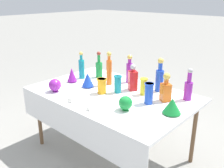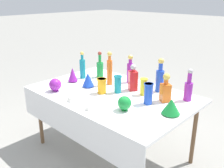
% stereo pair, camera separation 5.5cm
% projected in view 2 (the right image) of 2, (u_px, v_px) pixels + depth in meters
% --- Properties ---
extents(ground_plane, '(40.00, 40.00, 0.00)m').
position_uv_depth(ground_plane, '(112.00, 152.00, 2.96)').
color(ground_plane, gray).
extents(display_table, '(1.74, 1.13, 0.76)m').
position_uv_depth(display_table, '(110.00, 98.00, 2.70)').
color(display_table, white).
rests_on(display_table, ground).
extents(tall_bottle_0, '(0.08, 0.08, 0.33)m').
position_uv_depth(tall_bottle_0, '(188.00, 88.00, 2.47)').
color(tall_bottle_0, purple).
rests_on(tall_bottle_0, display_table).
extents(tall_bottle_1, '(0.08, 0.08, 0.33)m').
position_uv_depth(tall_bottle_1, '(100.00, 68.00, 3.17)').
color(tall_bottle_1, '#198C38').
rests_on(tall_bottle_1, display_table).
extents(tall_bottle_2, '(0.06, 0.06, 0.39)m').
position_uv_depth(tall_bottle_2, '(110.00, 70.00, 2.89)').
color(tall_bottle_2, orange).
rests_on(tall_bottle_2, display_table).
extents(tall_bottle_3, '(0.09, 0.09, 0.37)m').
position_uv_depth(tall_bottle_3, '(160.00, 78.00, 2.69)').
color(tall_bottle_3, blue).
rests_on(tall_bottle_3, display_table).
extents(tall_bottle_4, '(0.07, 0.07, 0.34)m').
position_uv_depth(tall_bottle_4, '(83.00, 67.00, 3.13)').
color(tall_bottle_4, teal).
rests_on(tall_bottle_4, display_table).
extents(tall_bottle_5, '(0.08, 0.08, 0.34)m').
position_uv_depth(tall_bottle_5, '(130.00, 70.00, 2.98)').
color(tall_bottle_5, purple).
rests_on(tall_bottle_5, display_table).
extents(square_decanter_0, '(0.12, 0.12, 0.30)m').
position_uv_depth(square_decanter_0, '(133.00, 79.00, 2.74)').
color(square_decanter_0, red).
rests_on(square_decanter_0, display_table).
extents(square_decanter_1, '(0.12, 0.12, 0.29)m').
position_uv_depth(square_decanter_1, '(166.00, 89.00, 2.45)').
color(square_decanter_1, orange).
rests_on(square_decanter_1, display_table).
extents(slender_vase_0, '(0.08, 0.08, 0.18)m').
position_uv_depth(slender_vase_0, '(144.00, 86.00, 2.62)').
color(slender_vase_0, yellow).
rests_on(slender_vase_0, display_table).
extents(slender_vase_1, '(0.09, 0.09, 0.21)m').
position_uv_depth(slender_vase_1, '(148.00, 93.00, 2.40)').
color(slender_vase_1, blue).
rests_on(slender_vase_1, display_table).
extents(slender_vase_2, '(0.09, 0.09, 0.19)m').
position_uv_depth(slender_vase_2, '(118.00, 84.00, 2.68)').
color(slender_vase_2, teal).
rests_on(slender_vase_2, display_table).
extents(slender_vase_3, '(0.11, 0.11, 0.16)m').
position_uv_depth(slender_vase_3, '(102.00, 85.00, 2.66)').
color(slender_vase_3, orange).
rests_on(slender_vase_3, display_table).
extents(fluted_vase_0, '(0.13, 0.13, 0.17)m').
position_uv_depth(fluted_vase_0, '(88.00, 80.00, 2.85)').
color(fluted_vase_0, blue).
rests_on(fluted_vase_0, display_table).
extents(fluted_vase_1, '(0.12, 0.12, 0.17)m').
position_uv_depth(fluted_vase_1, '(73.00, 75.00, 3.01)').
color(fluted_vase_1, purple).
rests_on(fluted_vase_1, display_table).
extents(fluted_vase_2, '(0.17, 0.17, 0.15)m').
position_uv_depth(fluted_vase_2, '(171.00, 106.00, 2.19)').
color(fluted_vase_2, '#198C38').
rests_on(fluted_vase_2, display_table).
extents(round_bowl_0, '(0.14, 0.14, 0.14)m').
position_uv_depth(round_bowl_0, '(55.00, 85.00, 2.72)').
color(round_bowl_0, purple).
rests_on(round_bowl_0, display_table).
extents(round_bowl_1, '(0.13, 0.13, 0.14)m').
position_uv_depth(round_bowl_1, '(124.00, 103.00, 2.27)').
color(round_bowl_1, '#198C38').
rests_on(round_bowl_1, display_table).
extents(price_tag_left, '(0.06, 0.02, 0.04)m').
position_uv_depth(price_tag_left, '(69.00, 100.00, 2.46)').
color(price_tag_left, white).
rests_on(price_tag_left, display_table).
extents(price_tag_center, '(0.05, 0.02, 0.04)m').
position_uv_depth(price_tag_center, '(87.00, 109.00, 2.28)').
color(price_tag_center, white).
rests_on(price_tag_center, display_table).
extents(cardboard_box_behind_left, '(0.50, 0.45, 0.37)m').
position_uv_depth(cardboard_box_behind_left, '(146.00, 98.00, 4.13)').
color(cardboard_box_behind_left, tan).
rests_on(cardboard_box_behind_left, ground).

